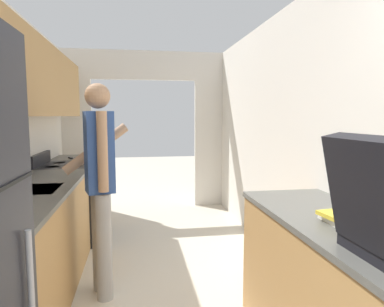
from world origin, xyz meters
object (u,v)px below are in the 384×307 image
person (100,183)px  book_stack (348,219)px  range_oven (68,201)px  knife (71,158)px

person → book_stack: size_ratio=6.40×
person → book_stack: (1.39, -1.21, -0.00)m
range_oven → book_stack: 3.27m
range_oven → person: person is taller
person → knife: 2.09m
person → book_stack: person is taller
person → knife: size_ratio=5.78×
range_oven → knife: (-0.06, 0.61, 0.46)m
range_oven → book_stack: bearing=-53.6°
range_oven → person: size_ratio=0.60×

